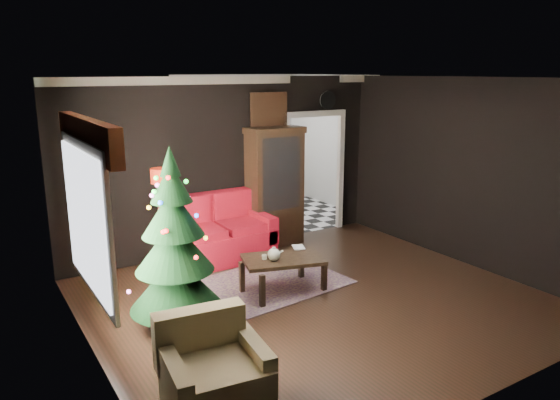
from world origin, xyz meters
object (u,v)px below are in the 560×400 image
christmas_tree (174,242)px  loveseat (219,229)px  armchair (215,370)px  wall_clock (327,100)px  floor_lamp (162,222)px  kitchen_table (265,200)px  curio_cabinet (275,189)px  coffee_table (283,274)px  teapot (274,254)px

christmas_tree → loveseat: bearing=52.4°
armchair → wall_clock: 5.97m
floor_lamp → kitchen_table: size_ratio=2.04×
curio_cabinet → coffee_table: curio_cabinet is taller
curio_cabinet → teapot: size_ratio=10.06×
loveseat → wall_clock: bearing=9.7°
floor_lamp → christmas_tree: size_ratio=0.76×
armchair → coffee_table: size_ratio=0.83×
wall_clock → kitchen_table: wall_clock is taller
armchair → kitchen_table: size_ratio=1.15×
curio_cabinet → armchair: (-2.87, -3.74, -0.49)m
floor_lamp → teapot: 1.69m
curio_cabinet → coffee_table: size_ratio=1.82×
loveseat → wall_clock: size_ratio=5.31×
loveseat → kitchen_table: size_ratio=2.27×
armchair → wall_clock: size_ratio=2.70×
loveseat → coffee_table: size_ratio=1.63×
wall_clock → kitchen_table: bearing=113.7°
floor_lamp → teapot: floor_lamp is taller
coffee_table → kitchen_table: size_ratio=1.39×
curio_cabinet → armchair: size_ratio=2.20×
teapot → christmas_tree: bearing=-171.5°
armchair → teapot: bearing=54.8°
teapot → curio_cabinet: bearing=58.3°
kitchen_table → coffee_table: bearing=-116.6°
coffee_table → wall_clock: bearing=42.3°
christmas_tree → kitchen_table: christmas_tree is taller
loveseat → teapot: bearing=-89.1°
coffee_table → wall_clock: (2.16, 1.97, 2.13)m
coffee_table → wall_clock: wall_clock is taller
kitchen_table → curio_cabinet: bearing=-114.4°
coffee_table → teapot: 0.36m
curio_cabinet → wall_clock: 1.88m
teapot → kitchen_table: size_ratio=0.25×
armchair → kitchen_table: armchair is taller
wall_clock → armchair: bearing=-136.1°
loveseat → floor_lamp: 1.09m
christmas_tree → coffee_table: (1.59, 0.25, -0.80)m
christmas_tree → floor_lamp: bearing=75.4°
christmas_tree → wall_clock: wall_clock is taller
floor_lamp → coffee_table: floor_lamp is taller
floor_lamp → kitchen_table: 3.43m
curio_cabinet → christmas_tree: christmas_tree is taller
loveseat → armchair: bearing=-116.1°
armchair → kitchen_table: 6.26m
floor_lamp → armchair: floor_lamp is taller
teapot → wall_clock: bearing=40.7°
coffee_table → christmas_tree: bearing=-171.1°
coffee_table → curio_cabinet: bearing=61.7°
christmas_tree → kitchen_table: size_ratio=2.67×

